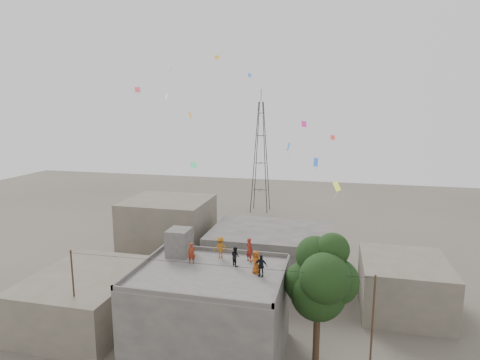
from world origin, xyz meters
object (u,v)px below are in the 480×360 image
object	(u,v)px
stair_head_box	(179,242)
person_red_adult	(249,250)
transmission_tower	(261,157)
person_dark_adult	(261,266)
tree	(321,279)

from	to	relation	value
stair_head_box	person_red_adult	size ratio (longest dim) A/B	1.16
transmission_tower	person_dark_adult	size ratio (longest dim) A/B	13.73
tree	person_dark_adult	xyz separation A→B (m)	(-3.89, -0.39, 0.73)
tree	person_red_adult	bearing A→B (deg)	158.67
person_red_adult	tree	bearing A→B (deg)	-166.78
transmission_tower	person_dark_adult	bearing A→B (deg)	-79.36
stair_head_box	person_dark_adult	distance (m)	7.10
stair_head_box	person_red_adult	world-z (taller)	stair_head_box
stair_head_box	tree	world-z (taller)	tree
stair_head_box	person_red_adult	distance (m)	5.39
transmission_tower	person_dark_adult	world-z (taller)	transmission_tower
transmission_tower	person_dark_adult	distance (m)	40.56
person_red_adult	person_dark_adult	distance (m)	2.74
stair_head_box	tree	size ratio (longest dim) A/B	0.22
transmission_tower	person_red_adult	xyz separation A→B (m)	(6.18, -37.38, -2.11)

